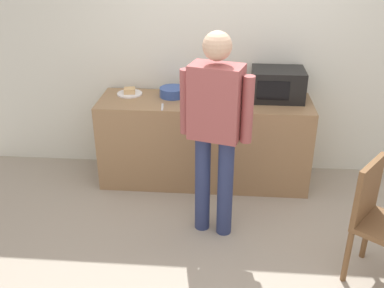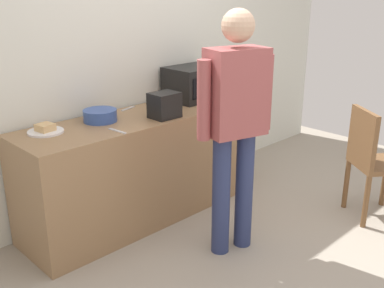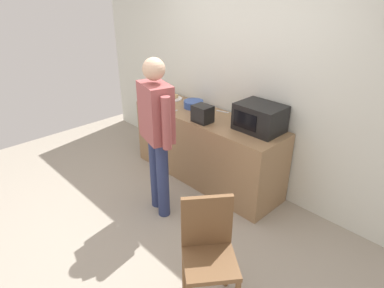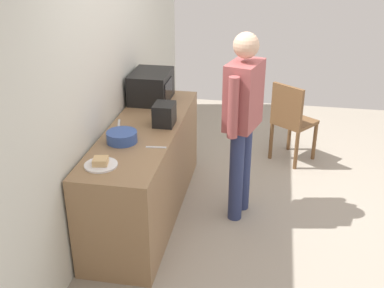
{
  "view_description": "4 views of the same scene",
  "coord_description": "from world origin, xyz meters",
  "px_view_note": "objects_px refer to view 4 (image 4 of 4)",
  "views": [
    {
      "loc": [
        -0.02,
        -2.86,
        2.39
      ],
      "look_at": [
        -0.31,
        0.69,
        0.66
      ],
      "focal_mm": 41.49,
      "sensor_mm": 36.0,
      "label": 1
    },
    {
      "loc": [
        -2.4,
        -1.59,
        1.87
      ],
      "look_at": [
        -0.15,
        0.72,
        0.75
      ],
      "focal_mm": 42.62,
      "sensor_mm": 36.0,
      "label": 2
    },
    {
      "loc": [
        2.4,
        -1.55,
        2.38
      ],
      "look_at": [
        -0.01,
        0.77,
        0.73
      ],
      "focal_mm": 31.02,
      "sensor_mm": 36.0,
      "label": 3
    },
    {
      "loc": [
        -4.02,
        0.1,
        2.57
      ],
      "look_at": [
        -0.1,
        0.8,
        0.69
      ],
      "focal_mm": 44.73,
      "sensor_mm": 36.0,
      "label": 4
    }
  ],
  "objects_px": {
    "toaster": "(164,114)",
    "spoon_utensil": "(119,123)",
    "fork_utensil": "(156,147)",
    "person_standing": "(243,114)",
    "sandwich_plate": "(101,164)",
    "salad_bowl": "(122,137)",
    "wooden_chair": "(291,119)",
    "microwave": "(151,86)"
  },
  "relations": [
    {
      "from": "sandwich_plate",
      "to": "spoon_utensil",
      "type": "relative_size",
      "value": 1.49
    },
    {
      "from": "microwave",
      "to": "wooden_chair",
      "type": "distance_m",
      "value": 1.66
    },
    {
      "from": "spoon_utensil",
      "to": "wooden_chair",
      "type": "xyz_separation_m",
      "value": [
        1.28,
        -1.59,
        -0.36
      ]
    },
    {
      "from": "sandwich_plate",
      "to": "fork_utensil",
      "type": "height_order",
      "value": "sandwich_plate"
    },
    {
      "from": "fork_utensil",
      "to": "person_standing",
      "type": "bearing_deg",
      "value": -51.87
    },
    {
      "from": "toaster",
      "to": "spoon_utensil",
      "type": "relative_size",
      "value": 1.29
    },
    {
      "from": "salad_bowl",
      "to": "fork_utensil",
      "type": "xyz_separation_m",
      "value": [
        -0.06,
        -0.31,
        -0.04
      ]
    },
    {
      "from": "spoon_utensil",
      "to": "fork_utensil",
      "type": "bearing_deg",
      "value": -133.53
    },
    {
      "from": "salad_bowl",
      "to": "spoon_utensil",
      "type": "xyz_separation_m",
      "value": [
        0.37,
        0.15,
        -0.04
      ]
    },
    {
      "from": "fork_utensil",
      "to": "person_standing",
      "type": "relative_size",
      "value": 0.1
    },
    {
      "from": "microwave",
      "to": "spoon_utensil",
      "type": "bearing_deg",
      "value": 168.09
    },
    {
      "from": "microwave",
      "to": "sandwich_plate",
      "type": "height_order",
      "value": "microwave"
    },
    {
      "from": "salad_bowl",
      "to": "person_standing",
      "type": "xyz_separation_m",
      "value": [
        0.46,
        -0.97,
        0.1
      ]
    },
    {
      "from": "salad_bowl",
      "to": "person_standing",
      "type": "relative_size",
      "value": 0.15
    },
    {
      "from": "microwave",
      "to": "person_standing",
      "type": "xyz_separation_m",
      "value": [
        -0.58,
        -0.98,
        -0.01
      ]
    },
    {
      "from": "toaster",
      "to": "spoon_utensil",
      "type": "xyz_separation_m",
      "value": [
        -0.05,
        0.41,
        -0.1
      ]
    },
    {
      "from": "sandwich_plate",
      "to": "person_standing",
      "type": "height_order",
      "value": "person_standing"
    },
    {
      "from": "toaster",
      "to": "fork_utensil",
      "type": "relative_size",
      "value": 1.29
    },
    {
      "from": "sandwich_plate",
      "to": "fork_utensil",
      "type": "bearing_deg",
      "value": -41.28
    },
    {
      "from": "sandwich_plate",
      "to": "toaster",
      "type": "bearing_deg",
      "value": -18.65
    },
    {
      "from": "person_standing",
      "to": "toaster",
      "type": "bearing_deg",
      "value": 92.59
    },
    {
      "from": "fork_utensil",
      "to": "wooden_chair",
      "type": "height_order",
      "value": "wooden_chair"
    },
    {
      "from": "person_standing",
      "to": "sandwich_plate",
      "type": "bearing_deg",
      "value": 132.12
    },
    {
      "from": "salad_bowl",
      "to": "spoon_utensil",
      "type": "distance_m",
      "value": 0.41
    },
    {
      "from": "spoon_utensil",
      "to": "person_standing",
      "type": "distance_m",
      "value": 1.13
    },
    {
      "from": "salad_bowl",
      "to": "toaster",
      "type": "relative_size",
      "value": 1.17
    },
    {
      "from": "salad_bowl",
      "to": "person_standing",
      "type": "bearing_deg",
      "value": -64.69
    },
    {
      "from": "salad_bowl",
      "to": "toaster",
      "type": "height_order",
      "value": "toaster"
    },
    {
      "from": "sandwich_plate",
      "to": "toaster",
      "type": "height_order",
      "value": "toaster"
    },
    {
      "from": "person_standing",
      "to": "microwave",
      "type": "bearing_deg",
      "value": 59.51
    },
    {
      "from": "person_standing",
      "to": "wooden_chair",
      "type": "height_order",
      "value": "person_standing"
    },
    {
      "from": "toaster",
      "to": "fork_utensil",
      "type": "xyz_separation_m",
      "value": [
        -0.49,
        -0.04,
        -0.1
      ]
    },
    {
      "from": "toaster",
      "to": "wooden_chair",
      "type": "relative_size",
      "value": 0.23
    },
    {
      "from": "person_standing",
      "to": "wooden_chair",
      "type": "bearing_deg",
      "value": -21.54
    },
    {
      "from": "toaster",
      "to": "person_standing",
      "type": "height_order",
      "value": "person_standing"
    },
    {
      "from": "microwave",
      "to": "spoon_utensil",
      "type": "distance_m",
      "value": 0.69
    },
    {
      "from": "fork_utensil",
      "to": "salad_bowl",
      "type": "bearing_deg",
      "value": 78.93
    },
    {
      "from": "sandwich_plate",
      "to": "toaster",
      "type": "distance_m",
      "value": 0.92
    },
    {
      "from": "spoon_utensil",
      "to": "sandwich_plate",
      "type": "bearing_deg",
      "value": -171.45
    },
    {
      "from": "wooden_chair",
      "to": "microwave",
      "type": "bearing_deg",
      "value": 113.16
    },
    {
      "from": "toaster",
      "to": "fork_utensil",
      "type": "height_order",
      "value": "toaster"
    },
    {
      "from": "salad_bowl",
      "to": "fork_utensil",
      "type": "bearing_deg",
      "value": -101.07
    }
  ]
}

